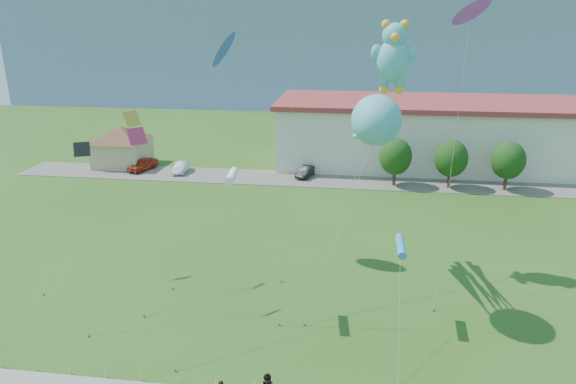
{
  "coord_description": "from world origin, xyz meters",
  "views": [
    {
      "loc": [
        5.57,
        -22.29,
        18.0
      ],
      "look_at": [
        1.46,
        8.0,
        7.6
      ],
      "focal_mm": 32.0,
      "sensor_mm": 36.0,
      "label": 1
    }
  ],
  "objects_px": {
    "parked_car_silver": "(181,167)",
    "octopus_kite": "(375,128)",
    "parked_car_red": "(143,164)",
    "teddy_bear_kite": "(393,55)",
    "warehouse": "(521,135)",
    "parked_car_black": "(306,172)",
    "pavilion": "(121,142)"
  },
  "relations": [
    {
      "from": "parked_car_black",
      "to": "octopus_kite",
      "type": "xyz_separation_m",
      "value": [
        6.91,
        -26.49,
        10.86
      ]
    },
    {
      "from": "parked_car_silver",
      "to": "octopus_kite",
      "type": "bearing_deg",
      "value": -51.82
    },
    {
      "from": "warehouse",
      "to": "parked_car_black",
      "type": "height_order",
      "value": "warehouse"
    },
    {
      "from": "warehouse",
      "to": "parked_car_silver",
      "type": "relative_size",
      "value": 16.03
    },
    {
      "from": "pavilion",
      "to": "parked_car_black",
      "type": "bearing_deg",
      "value": -4.93
    },
    {
      "from": "warehouse",
      "to": "teddy_bear_kite",
      "type": "relative_size",
      "value": 3.41
    },
    {
      "from": "parked_car_red",
      "to": "parked_car_black",
      "type": "distance_m",
      "value": 20.36
    },
    {
      "from": "parked_car_red",
      "to": "parked_car_black",
      "type": "relative_size",
      "value": 1.17
    },
    {
      "from": "pavilion",
      "to": "parked_car_red",
      "type": "height_order",
      "value": "pavilion"
    },
    {
      "from": "parked_car_silver",
      "to": "parked_car_black",
      "type": "relative_size",
      "value": 1.02
    },
    {
      "from": "pavilion",
      "to": "parked_car_silver",
      "type": "relative_size",
      "value": 2.42
    },
    {
      "from": "parked_car_black",
      "to": "octopus_kite",
      "type": "relative_size",
      "value": 0.27
    },
    {
      "from": "parked_car_red",
      "to": "octopus_kite",
      "type": "distance_m",
      "value": 39.53
    },
    {
      "from": "pavilion",
      "to": "parked_car_black",
      "type": "distance_m",
      "value": 24.0
    },
    {
      "from": "octopus_kite",
      "to": "teddy_bear_kite",
      "type": "distance_m",
      "value": 6.88
    },
    {
      "from": "parked_car_silver",
      "to": "octopus_kite",
      "type": "height_order",
      "value": "octopus_kite"
    },
    {
      "from": "parked_car_silver",
      "to": "parked_car_black",
      "type": "height_order",
      "value": "parked_car_silver"
    },
    {
      "from": "parked_car_black",
      "to": "teddy_bear_kite",
      "type": "height_order",
      "value": "teddy_bear_kite"
    },
    {
      "from": "warehouse",
      "to": "octopus_kite",
      "type": "xyz_separation_m",
      "value": [
        -19.29,
        -34.54,
        7.41
      ]
    },
    {
      "from": "parked_car_red",
      "to": "teddy_bear_kite",
      "type": "distance_m",
      "value": 38.33
    },
    {
      "from": "parked_car_black",
      "to": "teddy_bear_kite",
      "type": "relative_size",
      "value": 0.21
    },
    {
      "from": "parked_car_silver",
      "to": "teddy_bear_kite",
      "type": "distance_m",
      "value": 34.59
    },
    {
      "from": "parked_car_red",
      "to": "parked_car_silver",
      "type": "bearing_deg",
      "value": 15.8
    },
    {
      "from": "parked_car_silver",
      "to": "parked_car_red",
      "type": "bearing_deg",
      "value": 174.36
    },
    {
      "from": "pavilion",
      "to": "parked_car_red",
      "type": "relative_size",
      "value": 2.11
    },
    {
      "from": "teddy_bear_kite",
      "to": "pavilion",
      "type": "bearing_deg",
      "value": 144.11
    },
    {
      "from": "parked_car_silver",
      "to": "teddy_bear_kite",
      "type": "bearing_deg",
      "value": -43.67
    },
    {
      "from": "pavilion",
      "to": "parked_car_silver",
      "type": "bearing_deg",
      "value": -15.29
    },
    {
      "from": "pavilion",
      "to": "parked_car_red",
      "type": "distance_m",
      "value": 4.56
    },
    {
      "from": "parked_car_red",
      "to": "octopus_kite",
      "type": "height_order",
      "value": "octopus_kite"
    },
    {
      "from": "pavilion",
      "to": "teddy_bear_kite",
      "type": "distance_m",
      "value": 41.29
    },
    {
      "from": "warehouse",
      "to": "parked_car_black",
      "type": "xyz_separation_m",
      "value": [
        -26.2,
        -8.05,
        -3.45
      ]
    }
  ]
}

